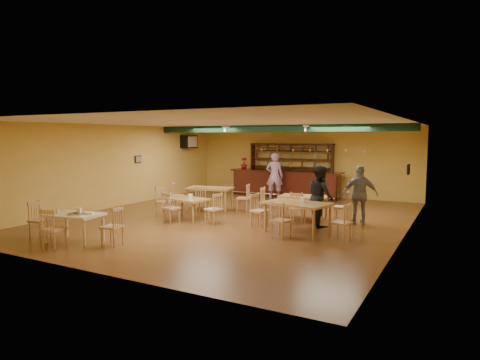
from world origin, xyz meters
The scene contains 23 objects.
floor centered at (0.00, 0.00, 0.00)m, with size 12.00×12.00×0.00m, color brown.
ceiling_beam centered at (0.00, 2.80, 2.87)m, with size 10.00×0.30×0.25m, color black.
track_rail_left centered at (-1.80, 3.40, 2.94)m, with size 0.05×2.50×0.05m, color white.
track_rail_right centered at (1.40, 3.40, 2.94)m, with size 0.05×2.50×0.05m, color white.
ac_unit centered at (-4.80, 4.20, 2.35)m, with size 0.34×0.70×0.48m, color white.
picture_left centered at (-4.97, 1.00, 1.70)m, with size 0.04×0.34×0.28m, color black.
picture_right centered at (4.97, 0.50, 1.70)m, with size 0.04×0.34×0.28m, color black.
bar_counter centered at (-0.48, 5.15, 0.56)m, with size 4.91×0.85×1.13m, color #36110A.
back_bar_hutch centered at (-0.48, 5.78, 1.14)m, with size 3.80×0.40×2.28m, color #36110A.
poinsettia centered at (-2.48, 5.15, 1.39)m, with size 0.29×0.29×0.51m, color maroon.
dining_table_a centered at (-1.62, 0.93, 0.39)m, with size 1.57×0.94×0.78m, color olive.
dining_table_b centered at (1.89, 0.87, 0.36)m, with size 1.46×0.88×0.73m, color olive.
dining_table_c centered at (-1.23, -0.97, 0.34)m, with size 1.35×0.81×0.68m, color olive.
dining_table_d centered at (2.41, -1.05, 0.41)m, with size 1.66×0.99×0.83m, color olive.
near_table centered at (-2.05, -4.54, 0.35)m, with size 1.30×0.84×0.70m, color tan.
pizza_tray centered at (-1.95, -4.54, 0.70)m, with size 0.40×0.40×0.01m, color silver.
parmesan_shaker centered at (-2.46, -4.68, 0.75)m, with size 0.07×0.07×0.11m, color #EAE5C6.
napkin_stack centered at (-1.72, -4.35, 0.71)m, with size 0.20×0.15×0.03m, color white.
pizza_server centered at (-1.81, -4.49, 0.71)m, with size 0.32×0.09×0.00m, color silver.
side_plate centered at (-1.53, -4.73, 0.70)m, with size 0.22×0.22×0.01m, color white.
patron_bar centered at (-0.62, 4.33, 0.96)m, with size 0.70×0.46×1.92m, color #8A499F.
patron_right_a centered at (2.69, 0.07, 0.88)m, with size 0.85×0.67×1.76m, color black.
patron_right_b centered at (3.61, 0.95, 0.87)m, with size 1.02×0.43×1.75m, color gray.
Camera 1 is at (6.32, -11.48, 2.56)m, focal length 31.37 mm.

